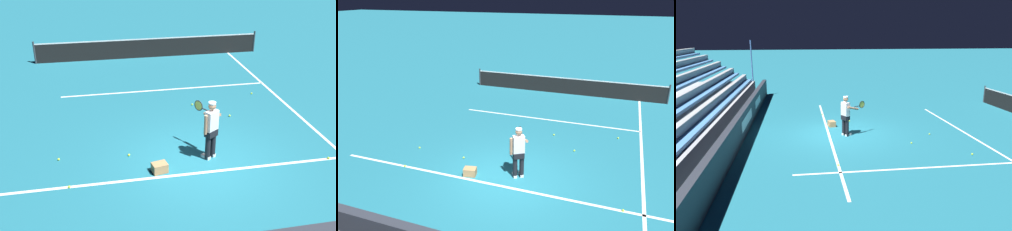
{
  "view_description": "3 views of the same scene",
  "coord_description": "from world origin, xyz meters",
  "views": [
    {
      "loc": [
        -2.66,
        -8.95,
        5.92
      ],
      "look_at": [
        -0.64,
        1.66,
        0.72
      ],
      "focal_mm": 42.0,
      "sensor_mm": 36.0,
      "label": 1
    },
    {
      "loc": [
        3.12,
        -8.63,
        5.68
      ],
      "look_at": [
        -0.78,
        1.97,
        1.37
      ],
      "focal_mm": 35.0,
      "sensor_mm": 36.0,
      "label": 2
    },
    {
      "loc": [
        13.62,
        -1.69,
        4.25
      ],
      "look_at": [
        -0.42,
        0.23,
        0.71
      ],
      "focal_mm": 35.0,
      "sensor_mm": 36.0,
      "label": 3
    }
  ],
  "objects": [
    {
      "name": "tennis_ball_far_left",
      "position": [
        3.22,
        4.41,
        0.03
      ],
      "size": [
        0.07,
        0.07,
        0.07
      ],
      "primitive_type": "sphere",
      "color": "#CCE533",
      "rests_on": "ground"
    },
    {
      "name": "court_sideline_white",
      "position": [
        4.11,
        4.0,
        0.0
      ],
      "size": [
        0.1,
        12.0,
        0.01
      ],
      "primitive_type": "cube",
      "color": "white",
      "rests_on": "ground"
    },
    {
      "name": "tennis_ball_midcourt",
      "position": [
        3.56,
        -0.51,
        0.03
      ],
      "size": [
        0.07,
        0.07,
        0.07
      ],
      "primitive_type": "sphere",
      "color": "#CCE533",
      "rests_on": "ground"
    },
    {
      "name": "tennis_ball_far_right",
      "position": [
        0.68,
        3.83,
        0.03
      ],
      "size": [
        0.07,
        0.07,
        0.07
      ],
      "primitive_type": "sphere",
      "color": "#CCE533",
      "rests_on": "ground"
    },
    {
      "name": "court_baseline_white",
      "position": [
        0.0,
        -0.5,
        0.0
      ],
      "size": [
        12.0,
        0.1,
        0.01
      ],
      "primitive_type": "cube",
      "color": "white",
      "rests_on": "ground"
    },
    {
      "name": "ball_box_cardboard",
      "position": [
        -1.23,
        -0.24,
        0.13
      ],
      "size": [
        0.45,
        0.38,
        0.26
      ],
      "primitive_type": "cube",
      "rotation": [
        0.0,
        0.0,
        0.21
      ],
      "color": "#A87F51",
      "rests_on": "ground"
    },
    {
      "name": "tennis_ball_near_player",
      "position": [
        -3.58,
        -0.53,
        0.03
      ],
      "size": [
        0.07,
        0.07,
        0.07
      ],
      "primitive_type": "sphere",
      "color": "#CCE533",
      "rests_on": "ground"
    },
    {
      "name": "court_service_line_white",
      "position": [
        0.0,
        5.5,
        0.0
      ],
      "size": [
        8.22,
        0.1,
        0.01
      ],
      "primitive_type": "cube",
      "color": "white",
      "rests_on": "ground"
    },
    {
      "name": "tennis_ball_stray_back",
      "position": [
        1.72,
        2.65,
        0.03
      ],
      "size": [
        0.07,
        0.07,
        0.07
      ],
      "primitive_type": "sphere",
      "color": "#CCE533",
      "rests_on": "ground"
    },
    {
      "name": "tennis_player",
      "position": [
        0.28,
        0.22,
        0.89
      ],
      "size": [
        0.57,
        1.06,
        1.71
      ],
      "color": "black",
      "rests_on": "ground"
    },
    {
      "name": "tennis_ball_by_box",
      "position": [
        -3.92,
        0.85,
        0.03
      ],
      "size": [
        0.07,
        0.07,
        0.07
      ],
      "primitive_type": "sphere",
      "color": "#CCE533",
      "rests_on": "ground"
    },
    {
      "name": "tennis_ball_toward_net",
      "position": [
        -1.96,
        0.71,
        0.03
      ],
      "size": [
        0.07,
        0.07,
        0.07
      ],
      "primitive_type": "sphere",
      "color": "#CCE533",
      "rests_on": "ground"
    },
    {
      "name": "tennis_net",
      "position": [
        0.0,
        9.95,
        0.49
      ],
      "size": [
        11.09,
        0.09,
        1.07
      ],
      "color": "#33383D",
      "rests_on": "ground"
    },
    {
      "name": "ground_plane",
      "position": [
        0.0,
        0.0,
        0.0
      ],
      "size": [
        160.0,
        160.0,
        0.0
      ],
      "primitive_type": "plane",
      "color": "#1E6B7F"
    }
  ]
}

